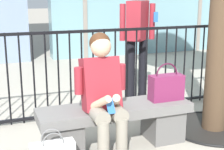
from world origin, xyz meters
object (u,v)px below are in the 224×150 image
(seated_person_with_phone, at_px, (103,92))
(handbag_on_bench, at_px, (166,87))
(stone_bench, at_px, (115,122))
(bystander_at_railing, at_px, (137,33))

(seated_person_with_phone, bearing_deg, handbag_on_bench, 8.96)
(stone_bench, xyz_separation_m, bystander_at_railing, (0.89, 1.41, 0.73))
(seated_person_with_phone, xyz_separation_m, handbag_on_bench, (0.75, 0.12, -0.05))
(stone_bench, height_order, bystander_at_railing, bystander_at_railing)
(handbag_on_bench, xyz_separation_m, bystander_at_railing, (0.31, 1.42, 0.41))
(seated_person_with_phone, xyz_separation_m, bystander_at_railing, (1.06, 1.54, 0.35))
(bystander_at_railing, bearing_deg, handbag_on_bench, -102.13)
(stone_bench, height_order, handbag_on_bench, handbag_on_bench)
(seated_person_with_phone, height_order, bystander_at_railing, bystander_at_railing)
(seated_person_with_phone, relative_size, bystander_at_railing, 0.71)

